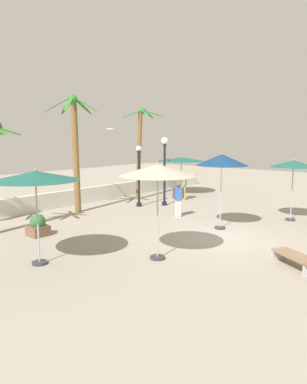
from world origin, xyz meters
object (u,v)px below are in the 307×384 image
Objects in this scene: patio_umbrella_1 at (158,171)px; lounge_chair_1 at (301,257)px; patio_umbrella_4 at (294,165)px; planter at (38,226)px; guest_1 at (178,196)px; palm_tree_1 at (140,141)px; lamp_post_1 at (165,161)px; seagull_0 at (110,129)px; patio_umbrella_3 at (222,160)px; lamp_post_0 at (139,173)px; palm_tree_0 at (75,142)px; guest_0 at (185,183)px; patio_umbrella_0 at (35,177)px; patio_umbrella_2 at (181,159)px.

lounge_chair_1 is (1.91, -3.75, -2.38)m from patio_umbrella_1.
patio_umbrella_1 is 1.08× the size of patio_umbrella_4.
lounge_chair_1 is 2.25× the size of planter.
palm_tree_1 is at bearing 61.09° from guest_1.
lamp_post_1 is 4.12× the size of seagull_0.
lounge_chair_1 is 2.09× the size of seagull_0.
guest_1 is at bearing 30.18° from patio_umbrella_1.
palm_tree_1 is at bearing 66.06° from patio_umbrella_3.
lamp_post_1 reaches higher than lamp_post_0.
lamp_post_1 is (4.36, -2.18, -1.07)m from palm_tree_0.
guest_0 is (7.33, 9.28, 0.67)m from lounge_chair_1.
patio_umbrella_3 is at bearing 4.86° from patio_umbrella_1.
patio_umbrella_1 is 1.81× the size of guest_1.
guest_0 is 4.77m from guest_1.
palm_tree_1 reaches higher than patio_umbrella_4.
palm_tree_0 is 1.05× the size of palm_tree_1.
palm_tree_0 reaches higher than patio_umbrella_0.
palm_tree_0 is 7.23m from guest_0.
lamp_post_0 is at bearing 76.41° from patio_umbrella_3.
guest_0 is (1.26, 6.84, -1.51)m from patio_umbrella_4.
palm_tree_1 is 1.67× the size of lamp_post_0.
planter is (-2.86, 8.96, -0.00)m from lounge_chair_1.
patio_umbrella_0 is at bearing -136.33° from palm_tree_0.
lamp_post_0 is at bearing 46.38° from patio_umbrella_1.
patio_umbrella_0 is at bearing -155.87° from lamp_post_0.
patio_umbrella_3 is 7.44m from palm_tree_0.
patio_umbrella_3 reaches higher than patio_umbrella_4.
lamp_post_0 is (-1.92, -1.65, -1.69)m from palm_tree_1.
lamp_post_1 reaches higher than patio_umbrella_3.
patio_umbrella_1 is at bearing -142.85° from lamp_post_1.
lamp_post_0 is at bearing 142.75° from lamp_post_1.
patio_umbrella_4 is 0.74× the size of lamp_post_1.
patio_umbrella_1 is at bearing -134.92° from palm_tree_1.
lamp_post_0 reaches higher than patio_umbrella_0.
patio_umbrella_2 is at bearing 23.45° from lamp_post_1.
lamp_post_0 is 3.44m from guest_0.
planter is at bearing 138.70° from patio_umbrella_3.
patio_umbrella_0 is 0.87× the size of lamp_post_0.
seagull_0 is (6.53, 9.09, 1.48)m from patio_umbrella_1.
patio_umbrella_4 reaches higher than lounge_chair_1.
guest_1 is (0.64, 2.63, -1.83)m from patio_umbrella_3.
lamp_post_1 is (9.78, 3.00, -0.18)m from patio_umbrella_0.
planter is (1.72, 2.82, -2.26)m from patio_umbrella_0.
planter is at bearing -147.47° from palm_tree_0.
patio_umbrella_3 is (4.55, 0.39, 0.07)m from patio_umbrella_1.
guest_0 is at bearing -60.53° from palm_tree_1.
patio_umbrella_0 is 10.23m from lamp_post_1.
guest_0 is at bearing 14.75° from patio_umbrella_0.
lounge_chair_1 is at bearing -128.28° from guest_0.
patio_umbrella_1 reaches higher than patio_umbrella_4.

